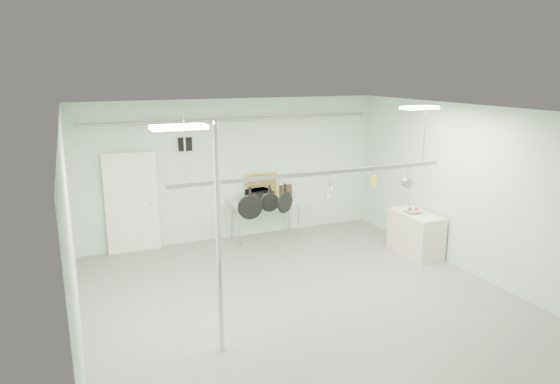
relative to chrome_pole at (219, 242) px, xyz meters
name	(u,v)px	position (x,y,z in m)	size (l,w,h in m)	color
floor	(311,309)	(1.70, 0.60, -1.60)	(8.00, 8.00, 0.00)	gray
ceiling	(315,113)	(1.70, 0.60, 1.59)	(7.00, 8.00, 0.02)	silver
back_wall	(234,170)	(1.70, 4.59, 0.00)	(7.00, 0.02, 3.20)	#A8CAB6
right_wall	(483,194)	(5.19, 0.60, 0.00)	(0.02, 8.00, 3.20)	#A8CAB6
door	(132,204)	(-0.60, 4.54, -0.55)	(1.10, 0.10, 2.20)	silver
wall_vent	(185,144)	(0.60, 4.57, 0.65)	(0.30, 0.04, 0.30)	black
conduit_pipe	(234,119)	(1.70, 4.50, 1.15)	(0.07, 0.07, 6.60)	gray
chrome_pole	(219,242)	(0.00, 0.00, 0.00)	(0.08, 0.08, 3.20)	silver
prep_table	(265,204)	(2.30, 4.20, -0.77)	(1.60, 0.70, 0.91)	#A4C2AD
side_cabinet	(416,234)	(4.85, 2.00, -1.15)	(0.60, 1.20, 0.90)	beige
pot_rack	(316,172)	(1.90, 0.90, 0.63)	(4.80, 0.06, 1.00)	#B7B7BC
light_panel_left	(179,127)	(-0.50, -0.20, 1.56)	(0.65, 0.30, 0.05)	white
light_panel_right	(420,108)	(4.10, 1.20, 1.56)	(0.65, 0.30, 0.05)	white
microwave	(258,195)	(2.14, 4.19, -0.55)	(0.51, 0.34, 0.28)	black
coffee_canister	(272,198)	(2.39, 4.01, -0.59)	(0.14, 0.14, 0.20)	silver
painting_large	(262,185)	(2.36, 4.50, -0.41)	(0.78, 0.05, 0.58)	gold
painting_small	(286,190)	(2.96, 4.50, -0.57)	(0.30, 0.04, 0.25)	#311E11
fruit_bowl	(413,211)	(4.79, 2.07, -0.65)	(0.38, 0.38, 0.09)	silver
skillet_left	(250,203)	(0.77, 0.90, 0.22)	(0.39, 0.06, 0.53)	black
skillet_mid	(270,198)	(1.09, 0.90, 0.27)	(0.30, 0.06, 0.43)	black
skillet_right	(285,198)	(1.35, 0.90, 0.25)	(0.35, 0.06, 0.48)	black
whisk	(330,188)	(2.16, 0.90, 0.34)	(0.16, 0.16, 0.29)	#A3A3A7
grater	(374,181)	(3.01, 0.90, 0.38)	(0.09, 0.02, 0.22)	yellow
saucepan	(407,180)	(3.70, 0.90, 0.33)	(0.17, 0.10, 0.31)	#A6A6AB
fruit_cluster	(413,209)	(4.79, 2.07, -0.61)	(0.24, 0.24, 0.09)	#A60F20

